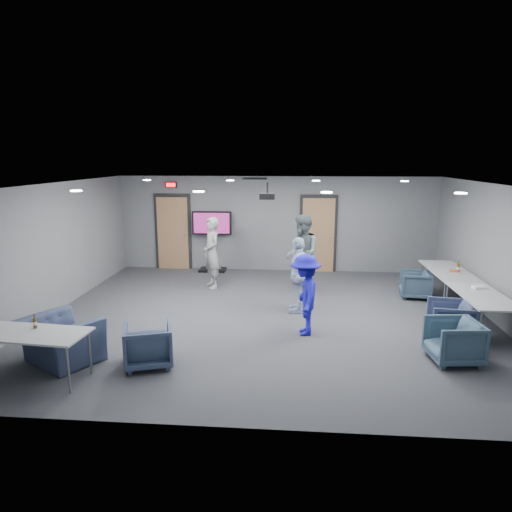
# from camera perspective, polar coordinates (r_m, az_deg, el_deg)

# --- Properties ---
(floor) EXTENTS (9.00, 9.00, 0.00)m
(floor) POSITION_cam_1_polar(r_m,az_deg,el_deg) (9.50, 1.47, -7.55)
(floor) COLOR #33353A
(floor) RESTS_ON ground
(ceiling) EXTENTS (9.00, 9.00, 0.00)m
(ceiling) POSITION_cam_1_polar(r_m,az_deg,el_deg) (8.95, 1.56, 8.94)
(ceiling) COLOR silver
(ceiling) RESTS_ON wall_back
(wall_back) EXTENTS (9.00, 0.02, 2.70)m
(wall_back) POSITION_cam_1_polar(r_m,az_deg,el_deg) (13.07, 2.52, 4.01)
(wall_back) COLOR slate
(wall_back) RESTS_ON floor
(wall_front) EXTENTS (9.00, 0.02, 2.70)m
(wall_front) POSITION_cam_1_polar(r_m,az_deg,el_deg) (5.29, -1.00, -8.38)
(wall_front) COLOR slate
(wall_front) RESTS_ON floor
(wall_left) EXTENTS (0.02, 8.00, 2.70)m
(wall_left) POSITION_cam_1_polar(r_m,az_deg,el_deg) (10.40, -24.08, 0.83)
(wall_left) COLOR slate
(wall_left) RESTS_ON floor
(wall_right) EXTENTS (0.02, 8.00, 2.70)m
(wall_right) POSITION_cam_1_polar(r_m,az_deg,el_deg) (9.96, 28.34, -0.04)
(wall_right) COLOR slate
(wall_right) RESTS_ON floor
(door_left) EXTENTS (1.06, 0.17, 2.24)m
(door_left) POSITION_cam_1_polar(r_m,az_deg,el_deg) (13.52, -10.32, 2.89)
(door_left) COLOR black
(door_left) RESTS_ON wall_back
(door_right) EXTENTS (1.06, 0.17, 2.24)m
(door_right) POSITION_cam_1_polar(r_m,az_deg,el_deg) (13.07, 7.77, 2.66)
(door_right) COLOR black
(door_right) RESTS_ON wall_back
(exit_sign) EXTENTS (0.32, 0.08, 0.16)m
(exit_sign) POSITION_cam_1_polar(r_m,az_deg,el_deg) (13.35, -10.57, 8.74)
(exit_sign) COLOR black
(exit_sign) RESTS_ON wall_back
(hvac_diffuser) EXTENTS (0.60, 0.60, 0.03)m
(hvac_diffuser) POSITION_cam_1_polar(r_m,az_deg,el_deg) (11.78, -0.12, 9.65)
(hvac_diffuser) COLOR black
(hvac_diffuser) RESTS_ON ceiling
(downlights) EXTENTS (6.18, 3.78, 0.02)m
(downlights) POSITION_cam_1_polar(r_m,az_deg,el_deg) (8.96, 1.56, 8.84)
(downlights) COLOR white
(downlights) RESTS_ON ceiling
(person_a) EXTENTS (0.69, 0.77, 1.78)m
(person_a) POSITION_cam_1_polar(r_m,az_deg,el_deg) (11.42, -5.55, 0.41)
(person_a) COLOR #9B9E9B
(person_a) RESTS_ON floor
(person_b) EXTENTS (0.89, 1.05, 1.90)m
(person_b) POSITION_cam_1_polar(r_m,az_deg,el_deg) (11.01, 5.79, 0.30)
(person_b) COLOR slate
(person_b) RESTS_ON floor
(person_c) EXTENTS (0.43, 0.96, 1.61)m
(person_c) POSITION_cam_1_polar(r_m,az_deg,el_deg) (9.62, 5.28, -2.33)
(person_c) COLOR silver
(person_c) RESTS_ON floor
(person_d) EXTENTS (0.61, 1.00, 1.50)m
(person_d) POSITION_cam_1_polar(r_m,az_deg,el_deg) (8.41, 6.15, -4.85)
(person_d) COLOR #1E1BB1
(person_d) RESTS_ON floor
(chair_right_a) EXTENTS (0.76, 0.75, 0.63)m
(chair_right_a) POSITION_cam_1_polar(r_m,az_deg,el_deg) (11.27, 19.26, -3.38)
(chair_right_a) COLOR #324656
(chair_right_a) RESTS_ON floor
(chair_right_b) EXTENTS (0.85, 0.83, 0.69)m
(chair_right_b) POSITION_cam_1_polar(r_m,az_deg,el_deg) (8.99, 23.15, -7.38)
(chair_right_b) COLOR #384261
(chair_right_b) RESTS_ON floor
(chair_right_c) EXTENTS (0.84, 0.82, 0.69)m
(chair_right_c) POSITION_cam_1_polar(r_m,az_deg,el_deg) (8.03, 23.47, -9.74)
(chair_right_c) COLOR #3E576C
(chair_right_c) RESTS_ON floor
(chair_front_a) EXTENTS (0.92, 0.93, 0.68)m
(chair_front_a) POSITION_cam_1_polar(r_m,az_deg,el_deg) (7.47, -13.33, -10.73)
(chair_front_a) COLOR #3C4A67
(chair_front_a) RESTS_ON floor
(chair_front_b) EXTENTS (1.46, 1.42, 0.73)m
(chair_front_b) POSITION_cam_1_polar(r_m,az_deg,el_deg) (8.01, -23.21, -9.66)
(chair_front_b) COLOR #374260
(chair_front_b) RESTS_ON floor
(table_right_a) EXTENTS (0.81, 1.94, 0.73)m
(table_right_a) POSITION_cam_1_polar(r_m,az_deg,el_deg) (11.20, 22.84, -1.78)
(table_right_a) COLOR #AEB0B2
(table_right_a) RESTS_ON floor
(table_right_b) EXTENTS (0.79, 1.91, 0.73)m
(table_right_b) POSITION_cam_1_polar(r_m,az_deg,el_deg) (9.47, 26.32, -4.53)
(table_right_b) COLOR #AEB0B2
(table_right_b) RESTS_ON floor
(table_front_left) EXTENTS (1.82, 0.88, 0.73)m
(table_front_left) POSITION_cam_1_polar(r_m,az_deg,el_deg) (7.50, -26.75, -8.84)
(table_front_left) COLOR #AEB0B2
(table_front_left) RESTS_ON floor
(bottle_front) EXTENTS (0.06, 0.06, 0.22)m
(bottle_front) POSITION_cam_1_polar(r_m,az_deg,el_deg) (7.57, -25.91, -7.54)
(bottle_front) COLOR #56390E
(bottle_front) RESTS_ON table_front_left
(bottle_right) EXTENTS (0.07, 0.07, 0.26)m
(bottle_right) POSITION_cam_1_polar(r_m,az_deg,el_deg) (11.01, 23.96, -1.38)
(bottle_right) COLOR #56390E
(bottle_right) RESTS_ON table_right_a
(snack_box) EXTENTS (0.19, 0.14, 0.04)m
(snack_box) POSITION_cam_1_polar(r_m,az_deg,el_deg) (11.02, 23.50, -1.73)
(snack_box) COLOR #C55231
(snack_box) RESTS_ON table_right_a
(wrapper) EXTENTS (0.25, 0.19, 0.05)m
(wrapper) POSITION_cam_1_polar(r_m,az_deg,el_deg) (9.85, 26.13, -3.50)
(wrapper) COLOR white
(wrapper) RESTS_ON table_right_b
(tv_stand) EXTENTS (1.13, 0.54, 1.73)m
(tv_stand) POSITION_cam_1_polar(r_m,az_deg,el_deg) (13.07, -5.52, 2.33)
(tv_stand) COLOR black
(tv_stand) RESTS_ON floor
(projector) EXTENTS (0.32, 0.31, 0.35)m
(projector) POSITION_cam_1_polar(r_m,az_deg,el_deg) (9.83, 1.42, 7.51)
(projector) COLOR black
(projector) RESTS_ON ceiling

